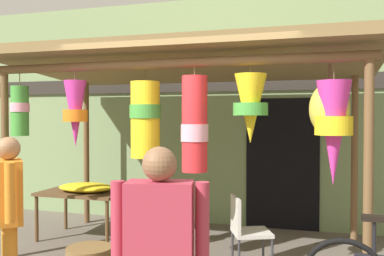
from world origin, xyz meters
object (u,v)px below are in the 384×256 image
at_px(flower_heap_on_table, 87,187).
at_px(customer_foreground, 9,207).
at_px(wicker_basket_by_table, 89,256).
at_px(display_table, 85,196).
at_px(folding_chair, 245,227).
at_px(vendor_in_orange, 160,253).
at_px(wicker_basket_spare, 147,240).

distance_m(flower_heap_on_table, customer_foreground, 2.13).
bearing_deg(wicker_basket_by_table, flower_heap_on_table, 122.43).
bearing_deg(display_table, customer_foreground, -76.42).
relative_size(folding_chair, wicker_basket_by_table, 1.57).
bearing_deg(customer_foreground, flower_heap_on_table, 102.32).
bearing_deg(customer_foreground, folding_chair, 37.72).
xyz_separation_m(display_table, customer_foreground, (0.51, -2.12, 0.29)).
bearing_deg(flower_heap_on_table, display_table, 142.79).
distance_m(display_table, folding_chair, 2.49).
distance_m(folding_chair, customer_foreground, 2.42).
distance_m(display_table, customer_foreground, 2.20).
distance_m(flower_heap_on_table, vendor_in_orange, 3.66).
bearing_deg(folding_chair, vendor_in_orange, -92.83).
relative_size(flower_heap_on_table, wicker_basket_spare, 1.45).
distance_m(vendor_in_orange, customer_foreground, 1.95).
bearing_deg(folding_chair, customer_foreground, -142.28).
relative_size(flower_heap_on_table, wicker_basket_by_table, 1.48).
height_order(folding_chair, wicker_basket_by_table, folding_chair).
height_order(display_table, customer_foreground, customer_foreground).
height_order(wicker_basket_by_table, customer_foreground, customer_foreground).
distance_m(folding_chair, wicker_basket_spare, 1.41).
distance_m(display_table, wicker_basket_spare, 1.22).
distance_m(folding_chair, vendor_in_orange, 2.31).
xyz_separation_m(display_table, vendor_in_orange, (2.29, -2.94, 0.30)).
distance_m(display_table, vendor_in_orange, 3.74).
height_order(flower_heap_on_table, customer_foreground, customer_foreground).
height_order(vendor_in_orange, customer_foreground, vendor_in_orange).
relative_size(display_table, customer_foreground, 0.77).
bearing_deg(folding_chair, wicker_basket_by_table, -170.62).
distance_m(wicker_basket_by_table, vendor_in_orange, 2.70).
bearing_deg(wicker_basket_spare, flower_heap_on_table, 165.35).
distance_m(wicker_basket_spare, vendor_in_orange, 2.99).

